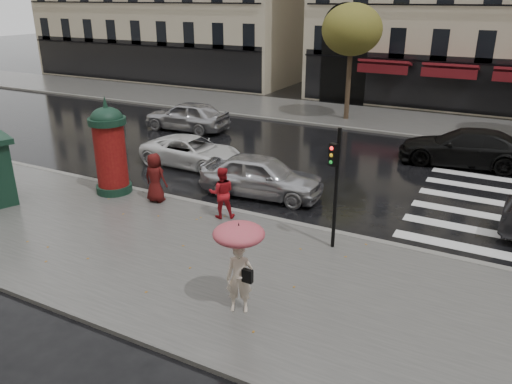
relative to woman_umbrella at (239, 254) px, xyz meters
The scene contains 16 objects.
ground 3.26m from the woman_umbrella, 134.97° to the left, with size 160.00×160.00×0.00m, color black.
near_sidewalk 2.94m from the woman_umbrella, 143.07° to the left, with size 90.00×7.00×0.12m, color #474744.
far_sidewalk 21.16m from the woman_umbrella, 95.45° to the left, with size 90.00×6.00×0.12m, color #474744.
near_kerb 5.61m from the woman_umbrella, 111.81° to the left, with size 90.00×0.25×0.14m, color slate.
far_kerb 18.18m from the woman_umbrella, 96.35° to the left, with size 90.00×0.25×0.14m, color slate.
zebra_crossing 12.38m from the woman_umbrella, 70.99° to the left, with size 3.60×11.75×0.01m, color silver.
tree_far_left 20.71m from the woman_umbrella, 101.31° to the left, with size 3.40×3.40×6.64m.
woman_umbrella is the anchor object (origin of this frame).
woman_red 5.35m from the woman_umbrella, 125.79° to the left, with size 0.84×0.66×1.73m, color #AD151D.
man_burgundy 7.39m from the woman_umbrella, 143.29° to the left, with size 0.87×0.56×1.77m, color #4B0F0F.
morris_column 9.04m from the woman_umbrella, 150.84° to the left, with size 1.34×1.34×3.61m.
traffic_light 4.10m from the woman_umbrella, 78.33° to the left, with size 0.27×0.35×3.56m.
car_silver 7.55m from the woman_umbrella, 113.25° to the left, with size 1.85×4.59×1.56m, color #B8B8BD.
car_white 11.33m from the woman_umbrella, 130.10° to the left, with size 2.12×4.59×1.28m, color white.
car_black 14.67m from the woman_umbrella, 77.25° to the left, with size 2.24×5.51×1.60m, color black.
car_far_silver 17.58m from the woman_umbrella, 129.04° to the left, with size 1.92×4.77×1.62m, color #ACABB0.
Camera 1 is at (6.92, -10.55, 6.97)m, focal length 35.00 mm.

